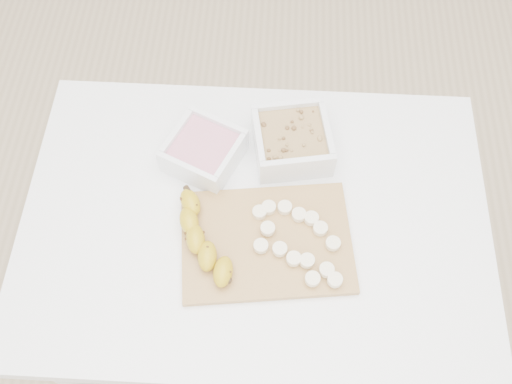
{
  "coord_description": "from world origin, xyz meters",
  "views": [
    {
      "loc": [
        0.03,
        -0.53,
        1.84
      ],
      "look_at": [
        0.0,
        0.03,
        0.81
      ],
      "focal_mm": 40.0,
      "sensor_mm": 36.0,
      "label": 1
    }
  ],
  "objects_px": {
    "table": "(255,236)",
    "bowl_yogurt": "(204,151)",
    "cutting_board": "(267,242)",
    "bowl_granola": "(292,140)",
    "banana": "(204,240)"
  },
  "relations": [
    {
      "from": "bowl_yogurt",
      "to": "cutting_board",
      "type": "distance_m",
      "value": 0.25
    },
    {
      "from": "table",
      "to": "bowl_yogurt",
      "type": "distance_m",
      "value": 0.23
    },
    {
      "from": "bowl_yogurt",
      "to": "table",
      "type": "bearing_deg",
      "value": -49.5
    },
    {
      "from": "table",
      "to": "banana",
      "type": "xyz_separation_m",
      "value": [
        -0.1,
        -0.07,
        0.13
      ]
    },
    {
      "from": "bowl_yogurt",
      "to": "banana",
      "type": "relative_size",
      "value": 0.87
    },
    {
      "from": "cutting_board",
      "to": "banana",
      "type": "distance_m",
      "value": 0.13
    },
    {
      "from": "table",
      "to": "bowl_granola",
      "type": "bearing_deg",
      "value": 67.65
    },
    {
      "from": "table",
      "to": "bowl_yogurt",
      "type": "bearing_deg",
      "value": 130.5
    },
    {
      "from": "bowl_yogurt",
      "to": "bowl_granola",
      "type": "xyz_separation_m",
      "value": [
        0.19,
        0.03,
        0.0
      ]
    },
    {
      "from": "bowl_granola",
      "to": "table",
      "type": "bearing_deg",
      "value": -112.35
    },
    {
      "from": "table",
      "to": "bowl_yogurt",
      "type": "height_order",
      "value": "bowl_yogurt"
    },
    {
      "from": "bowl_granola",
      "to": "banana",
      "type": "xyz_separation_m",
      "value": [
        -0.17,
        -0.25,
        -0.01
      ]
    },
    {
      "from": "cutting_board",
      "to": "banana",
      "type": "height_order",
      "value": "banana"
    },
    {
      "from": "bowl_yogurt",
      "to": "cutting_board",
      "type": "relative_size",
      "value": 0.56
    },
    {
      "from": "cutting_board",
      "to": "bowl_granola",
      "type": "bearing_deg",
      "value": 78.87
    }
  ]
}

